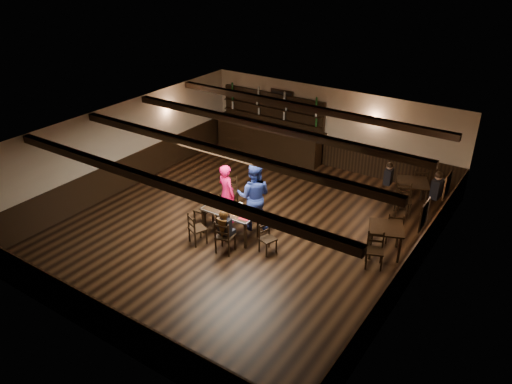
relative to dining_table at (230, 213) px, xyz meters
The scene contains 25 objects.
ground 0.84m from the dining_table, 78.42° to the left, with size 10.00×10.00×0.00m, color black.
room_shell 1.22m from the dining_table, 78.27° to the left, with size 9.02×10.02×2.71m.
dining_table is the anchor object (origin of this frame).
chair_near_left 0.99m from the dining_table, 122.18° to the right, with size 0.51×0.50×0.85m.
chair_near_right 0.85m from the dining_table, 65.06° to the right, with size 0.49×0.47×0.91m.
chair_end_left 0.89m from the dining_table, behind, with size 0.44×0.46×0.91m.
chair_end_right 1.19m from the dining_table, ahead, with size 0.44×0.45×0.78m.
chair_far_pushed 1.62m from the dining_table, 127.03° to the left, with size 0.53×0.52×0.93m.
woman_pink 0.80m from the dining_table, 133.82° to the left, with size 0.61×0.40×1.68m, color red.
man_blue 0.79m from the dining_table, 68.37° to the left, with size 0.92×0.71×1.88m, color navy.
seated_person 0.79m from the dining_table, 64.11° to the right, with size 0.32×0.47×0.77m.
cake 0.45m from the dining_table, behind, with size 0.32×0.32×0.10m.
plate_stack_a 0.19m from the dining_table, 154.62° to the right, with size 0.19×0.19×0.18m, color white.
plate_stack_b 0.32m from the dining_table, 23.25° to the left, with size 0.19×0.19×0.22m, color white.
tea_light 0.15m from the dining_table, 31.64° to the left, with size 0.04×0.04×0.06m.
salt_shaker 0.37m from the dining_table, 15.61° to the right, with size 0.04×0.04×0.10m, color silver.
pepper_shaker 0.48m from the dining_table, 11.77° to the right, with size 0.04×0.04×0.10m, color #A5A8AD.
drink_glass 0.31m from the dining_table, 29.60° to the left, with size 0.07×0.07×0.11m, color silver.
menu_red 0.55m from the dining_table, 14.00° to the right, with size 0.27×0.19×0.00m, color maroon.
menu_blue 0.59m from the dining_table, ahead, with size 0.34×0.24×0.00m, color #0E1749.
bar_counter 5.63m from the dining_table, 112.15° to the left, with size 4.25×0.70×2.20m.
back_table_a 3.92m from the dining_table, 21.58° to the left, with size 1.07×1.07×0.75m.
back_table_b 5.44m from the dining_table, 51.67° to the left, with size 1.15×1.15×0.75m.
bg_patron_left 5.05m from the dining_table, 58.63° to the left, with size 0.22×0.34×0.69m.
bg_patron_right 5.86m from the dining_table, 46.11° to the left, with size 0.27×0.41×0.80m.
Camera 1 is at (6.68, -9.43, 7.07)m, focal length 35.00 mm.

